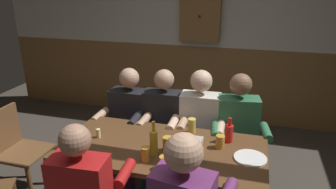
# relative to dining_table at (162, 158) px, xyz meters

# --- Properties ---
(back_wall_wainscot) EXTENTS (6.46, 0.12, 1.12)m
(back_wall_wainscot) POSITION_rel_dining_table_xyz_m (0.00, 2.34, -0.07)
(back_wall_wainscot) COLOR brown
(back_wall_wainscot) RESTS_ON ground_plane
(dining_table) EXTENTS (1.68, 0.82, 0.75)m
(dining_table) POSITION_rel_dining_table_xyz_m (0.00, 0.00, 0.00)
(dining_table) COLOR brown
(dining_table) RESTS_ON ground_plane
(person_0) EXTENTS (0.56, 0.53, 1.18)m
(person_0) POSITION_rel_dining_table_xyz_m (-0.57, 0.63, 0.02)
(person_0) COLOR black
(person_0) RESTS_ON ground_plane
(person_1) EXTENTS (0.57, 0.50, 1.20)m
(person_1) POSITION_rel_dining_table_xyz_m (-0.19, 0.64, 0.03)
(person_1) COLOR black
(person_1) RESTS_ON ground_plane
(person_2) EXTENTS (0.54, 0.51, 1.22)m
(person_2) POSITION_rel_dining_table_xyz_m (0.19, 0.64, 0.04)
(person_2) COLOR silver
(person_2) RESTS_ON ground_plane
(person_3) EXTENTS (0.57, 0.57, 1.21)m
(person_3) POSITION_rel_dining_table_xyz_m (0.58, 0.63, 0.03)
(person_3) COLOR #33724C
(person_3) RESTS_ON ground_plane
(chair_empty_near_left) EXTENTS (0.45, 0.45, 0.88)m
(chair_empty_near_left) POSITION_rel_dining_table_xyz_m (-1.50, 0.03, -0.16)
(chair_empty_near_left) COLOR brown
(chair_empty_near_left) RESTS_ON ground_plane
(table_candle) EXTENTS (0.04, 0.04, 0.08)m
(table_candle) POSITION_rel_dining_table_xyz_m (-0.58, 0.00, 0.15)
(table_candle) COLOR #F9E08C
(table_candle) RESTS_ON dining_table
(condiment_caddy) EXTENTS (0.14, 0.10, 0.05)m
(condiment_caddy) POSITION_rel_dining_table_xyz_m (0.24, 0.12, 0.14)
(condiment_caddy) COLOR #B2B7BC
(condiment_caddy) RESTS_ON dining_table
(plate_0) EXTENTS (0.25, 0.25, 0.01)m
(plate_0) POSITION_rel_dining_table_xyz_m (0.71, -0.00, 0.12)
(plate_0) COLOR white
(plate_0) RESTS_ON dining_table
(bottle_0) EXTENTS (0.07, 0.07, 0.22)m
(bottle_0) POSITION_rel_dining_table_xyz_m (0.52, 0.23, 0.20)
(bottle_0) COLOR red
(bottle_0) RESTS_ON dining_table
(bottle_1) EXTENTS (0.06, 0.06, 0.29)m
(bottle_1) POSITION_rel_dining_table_xyz_m (-0.03, -0.14, 0.22)
(bottle_1) COLOR gold
(bottle_1) RESTS_ON dining_table
(pint_glass_0) EXTENTS (0.07, 0.07, 0.11)m
(pint_glass_0) POSITION_rel_dining_table_xyz_m (0.11, -0.31, 0.17)
(pint_glass_0) COLOR gold
(pint_glass_0) RESTS_ON dining_table
(pint_glass_1) EXTENTS (0.07, 0.07, 0.14)m
(pint_glass_1) POSITION_rel_dining_table_xyz_m (-0.63, -0.17, 0.18)
(pint_glass_1) COLOR gold
(pint_glass_1) RESTS_ON dining_table
(pint_glass_2) EXTENTS (0.07, 0.07, 0.10)m
(pint_glass_2) POSITION_rel_dining_table_xyz_m (-0.69, -0.05, 0.16)
(pint_glass_2) COLOR #4C2D19
(pint_glass_2) RESTS_ON dining_table
(pint_glass_3) EXTENTS (0.07, 0.07, 0.11)m
(pint_glass_3) POSITION_rel_dining_table_xyz_m (0.46, 0.11, 0.17)
(pint_glass_3) COLOR gold
(pint_glass_3) RESTS_ON dining_table
(pint_glass_4) EXTENTS (0.07, 0.07, 0.12)m
(pint_glass_4) POSITION_rel_dining_table_xyz_m (0.31, -0.11, 0.17)
(pint_glass_4) COLOR #4C2D19
(pint_glass_4) RESTS_ON dining_table
(pint_glass_5) EXTENTS (0.07, 0.07, 0.12)m
(pint_glass_5) POSITION_rel_dining_table_xyz_m (-0.06, -0.24, 0.17)
(pint_glass_5) COLOR gold
(pint_glass_5) RESTS_ON dining_table
(pint_glass_6) EXTENTS (0.07, 0.07, 0.14)m
(pint_glass_6) POSITION_rel_dining_table_xyz_m (0.18, 0.31, 0.18)
(pint_glass_6) COLOR #E5C64C
(pint_glass_6) RESTS_ON dining_table
(pint_glass_7) EXTENTS (0.08, 0.08, 0.12)m
(pint_glass_7) POSITION_rel_dining_table_xyz_m (0.06, -0.05, 0.17)
(pint_glass_7) COLOR gold
(pint_glass_7) RESTS_ON dining_table
(wall_dart_cabinet) EXTENTS (0.56, 0.15, 0.70)m
(wall_dart_cabinet) POSITION_rel_dining_table_xyz_m (-0.10, 2.21, 0.93)
(wall_dart_cabinet) COLOR brown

